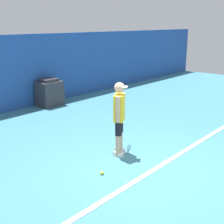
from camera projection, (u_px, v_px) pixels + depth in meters
The scene contains 5 objects.
ground_plane at pixel (142, 168), 6.03m from camera, with size 24.00×24.00×0.00m, color teal.
court_baseline at pixel (151, 172), 5.89m from camera, with size 21.60×0.10×0.01m.
tennis_player at pixel (119, 115), 6.46m from camera, with size 0.80×0.54×1.56m.
tennis_ball at pixel (102, 173), 5.77m from camera, with size 0.07×0.07×0.07m.
covered_chair at pixel (49, 93), 10.49m from camera, with size 0.80×0.61×0.92m.
Camera 1 is at (-4.52, -3.17, 2.72)m, focal length 50.00 mm.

